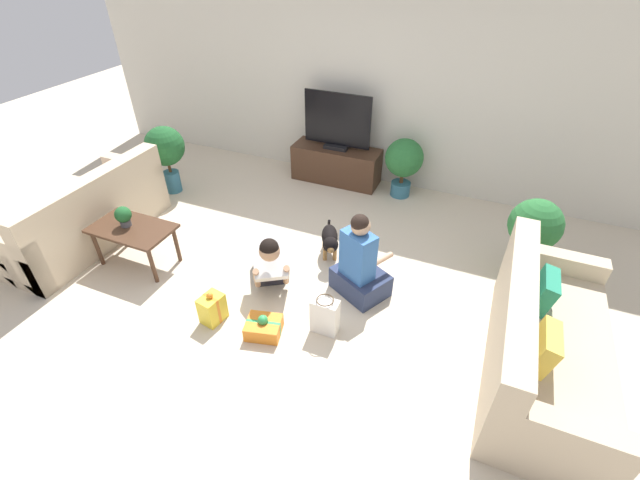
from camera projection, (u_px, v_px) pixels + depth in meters
name	position (u px, v px, depth m)	size (l,w,h in m)	color
ground_plane	(280.00, 284.00, 4.46)	(16.00, 16.00, 0.00)	beige
wall_back	(367.00, 87.00, 5.64)	(8.40, 0.06, 2.60)	beige
sofa_left	(85.00, 217.00, 4.92)	(0.84, 1.93, 0.87)	#C6B293
sofa_right	(542.00, 345.00, 3.41)	(0.84, 1.93, 0.87)	#C6B293
coffee_table	(133.00, 232.00, 4.51)	(0.86, 0.50, 0.47)	#472D1E
tv_console	(336.00, 164.00, 6.14)	(1.24, 0.44, 0.51)	#472D1E
tv	(337.00, 124.00, 5.78)	(0.94, 0.20, 0.77)	black
potted_plant_corner_left	(165.00, 149.00, 5.67)	(0.52, 0.52, 0.93)	#336B84
potted_plant_back_right	(404.00, 161.00, 5.64)	(0.50, 0.50, 0.81)	#336B84
potted_plant_corner_right	(535.00, 227.00, 4.27)	(0.52, 0.52, 0.88)	beige
person_kneeling	(270.00, 259.00, 4.27)	(0.65, 0.77, 0.75)	#23232D
person_sitting	(360.00, 266.00, 4.17)	(0.65, 0.61, 0.94)	#283351
dog	(330.00, 239.00, 4.69)	(0.33, 0.55, 0.37)	black
gift_box_a	(212.00, 308.00, 3.97)	(0.21, 0.25, 0.34)	yellow
gift_box_b	(264.00, 327.00, 3.88)	(0.37, 0.33, 0.22)	orange
gift_bag_a	(325.00, 316.00, 3.84)	(0.25, 0.16, 0.39)	white
tabletop_plant	(123.00, 216.00, 4.43)	(0.17, 0.17, 0.22)	#4C4C51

